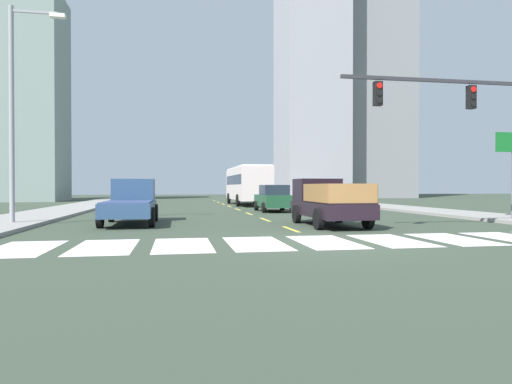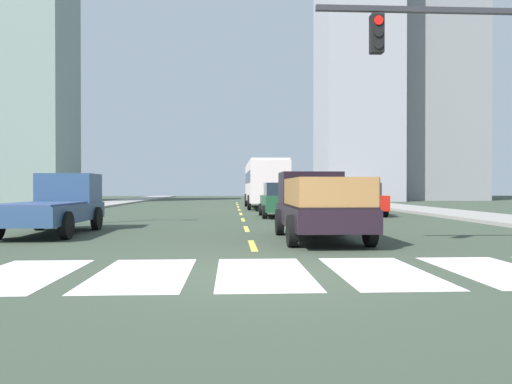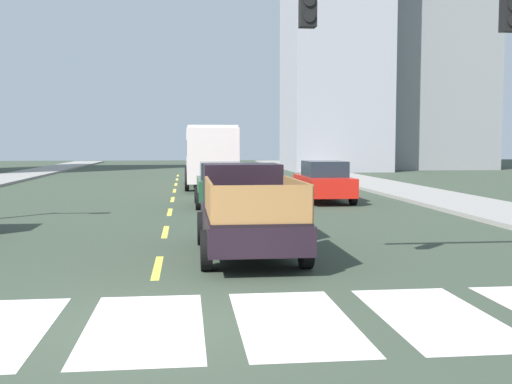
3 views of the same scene
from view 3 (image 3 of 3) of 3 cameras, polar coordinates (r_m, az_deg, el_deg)
The scene contains 17 objects.
ground_plane at distance 8.78m, azimuth -10.13°, elevation -11.94°, with size 160.00×160.00×0.00m, color #364233.
sidewalk_right at distance 28.68m, azimuth 16.00°, elevation -0.46°, with size 3.57×110.00×0.15m, color gray.
crosswalk_stripe_4 at distance 8.78m, azimuth -10.13°, elevation -11.91°, with size 1.58×3.28×0.01m, color silver.
crosswalk_stripe_5 at distance 8.88m, azimuth 3.48°, elevation -11.65°, with size 1.58×3.28×0.01m, color silver.
crosswalk_stripe_6 at distance 9.44m, azimuth 16.06°, elevation -10.83°, with size 1.58×3.28×0.01m, color silver.
lane_dash_0 at distance 12.66m, azimuth -8.97°, elevation -6.80°, with size 0.16×2.40×0.01m, color #D6CA46.
lane_dash_1 at distance 17.58m, azimuth -8.27°, elevation -3.61°, with size 0.16×2.40×0.01m, color #D6CA46.
lane_dash_2 at distance 22.54m, azimuth -7.87°, elevation -1.82°, with size 0.16×2.40×0.01m, color #D6CA46.
lane_dash_3 at distance 27.52m, azimuth -7.62°, elevation -0.67°, with size 0.16×2.40×0.01m, color #D6CA46.
lane_dash_4 at distance 32.50m, azimuth -7.45°, elevation 0.12°, with size 0.16×2.40×0.01m, color #D6CA46.
lane_dash_5 at distance 37.49m, azimuth -7.32°, elevation 0.70°, with size 0.16×2.40×0.01m, color #D6CA46.
lane_dash_6 at distance 42.48m, azimuth -7.22°, elevation 1.15°, with size 0.16×2.40×0.01m, color #D6CA46.
lane_dash_7 at distance 47.47m, azimuth -7.14°, elevation 1.50°, with size 0.16×2.40×0.01m, color #D6CA46.
pickup_stakebed at distance 14.14m, azimuth -0.87°, elevation -1.73°, with size 2.18×5.20×1.96m.
city_bus at distance 35.04m, azimuth -4.31°, elevation 3.66°, with size 2.72×10.80×3.32m.
sedan_far at distance 24.46m, azimuth -3.23°, elevation 0.73°, with size 2.02×4.40×1.72m.
sedan_mid at distance 26.20m, azimuth 6.20°, elevation 0.96°, with size 2.02×4.40×1.72m.
Camera 3 is at (0.57, -8.40, 2.48)m, focal length 43.84 mm.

